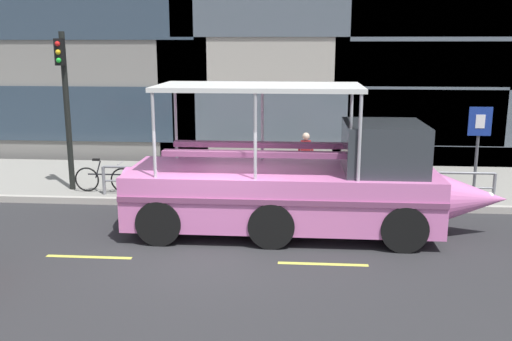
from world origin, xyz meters
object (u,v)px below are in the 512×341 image
at_px(leaned_bicycle, 105,179).
at_px(duck_tour_boat, 304,186).
at_px(parking_sign, 478,137).
at_px(pedestrian_mid_left, 306,153).
at_px(traffic_light_pole, 65,96).
at_px(pedestrian_near_bow, 394,151).

bearing_deg(leaned_bicycle, duck_tour_boat, -24.15).
height_order(parking_sign, pedestrian_mid_left, parking_sign).
distance_m(parking_sign, pedestrian_mid_left, 4.77).
height_order(traffic_light_pole, parking_sign, traffic_light_pole).
distance_m(duck_tour_boat, pedestrian_mid_left, 3.84).
bearing_deg(pedestrian_mid_left, traffic_light_pole, -170.40).
relative_size(leaned_bicycle, pedestrian_near_bow, 0.99).
bearing_deg(pedestrian_near_bow, duck_tour_boat, -124.69).
bearing_deg(parking_sign, duck_tour_boat, -150.66).
distance_m(leaned_bicycle, pedestrian_near_bow, 8.35).
xyz_separation_m(duck_tour_boat, pedestrian_near_bow, (2.62, 3.78, 0.14)).
distance_m(pedestrian_near_bow, pedestrian_mid_left, 2.56).
bearing_deg(parking_sign, traffic_light_pole, 179.44).
xyz_separation_m(traffic_light_pole, leaned_bicycle, (1.05, -0.19, -2.30)).
relative_size(traffic_light_pole, pedestrian_mid_left, 2.84).
relative_size(traffic_light_pole, leaned_bicycle, 2.55).
height_order(traffic_light_pole, leaned_bicycle, traffic_light_pole).
relative_size(duck_tour_boat, pedestrian_mid_left, 5.57).
height_order(parking_sign, pedestrian_near_bow, parking_sign).
distance_m(traffic_light_pole, duck_tour_boat, 7.40).
bearing_deg(duck_tour_boat, pedestrian_near_bow, 55.31).
bearing_deg(pedestrian_mid_left, duck_tour_boat, -90.92).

